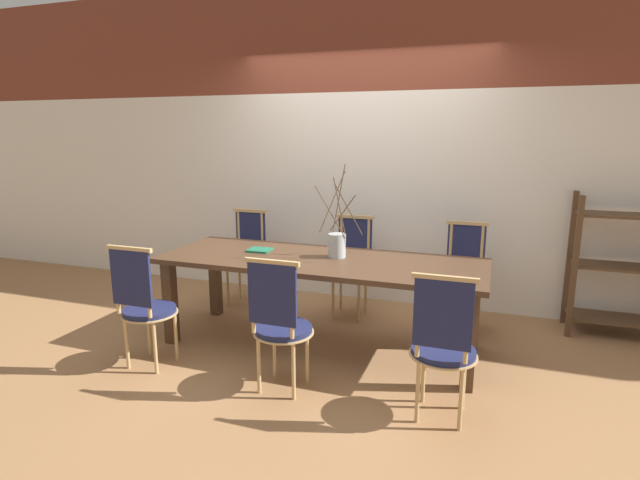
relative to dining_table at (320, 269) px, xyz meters
name	(u,v)px	position (x,y,z in m)	size (l,w,h in m)	color
ground_plane	(320,345)	(0.00, 0.00, -0.65)	(16.00, 16.00, 0.00)	#9E7047
wall_rear	(363,144)	(0.00, 1.31, 0.95)	(12.00, 0.06, 3.20)	white
dining_table	(320,269)	(0.00, 0.00, 0.00)	(2.58, 0.92, 0.74)	#4C3321
chair_near_leftend	(144,303)	(-1.08, -0.79, -0.15)	(0.41, 0.41, 0.95)	#1E234C
chair_near_left	(280,322)	(0.00, -0.79, -0.15)	(0.41, 0.41, 0.95)	#1E234C
chair_near_center	(443,344)	(1.05, -0.79, -0.15)	(0.41, 0.41, 0.95)	#1E234C
chair_far_leftend	(246,254)	(-1.08, 0.79, -0.15)	(0.41, 0.41, 0.95)	#1E234C
chair_far_left	(351,264)	(0.04, 0.79, -0.15)	(0.41, 0.41, 0.95)	#1E234C
chair_far_center	(464,274)	(1.07, 0.79, -0.15)	(0.41, 0.41, 0.95)	#1E234C
vase_centerpiece	(337,244)	(0.11, 0.08, 0.20)	(0.36, 0.36, 0.74)	#B2BCC1
book_stack	(260,250)	(-0.57, 0.07, 0.10)	(0.20, 0.18, 0.02)	#1E6B4C
shelving_rack	(619,267)	(2.31, 1.05, -0.04)	(0.77, 0.38, 1.22)	#513823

